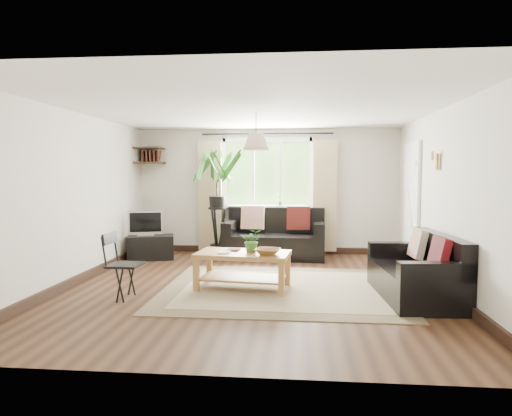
# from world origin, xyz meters

# --- Properties ---
(floor) EXTENTS (5.50, 5.50, 0.00)m
(floor) POSITION_xyz_m (0.00, 0.00, 0.00)
(floor) COLOR black
(floor) RESTS_ON ground
(ceiling) EXTENTS (5.50, 5.50, 0.00)m
(ceiling) POSITION_xyz_m (0.00, 0.00, 2.40)
(ceiling) COLOR white
(ceiling) RESTS_ON floor
(wall_back) EXTENTS (5.00, 0.02, 2.40)m
(wall_back) POSITION_xyz_m (0.00, 2.75, 1.20)
(wall_back) COLOR beige
(wall_back) RESTS_ON floor
(wall_front) EXTENTS (5.00, 0.02, 2.40)m
(wall_front) POSITION_xyz_m (0.00, -2.75, 1.20)
(wall_front) COLOR beige
(wall_front) RESTS_ON floor
(wall_left) EXTENTS (0.02, 5.50, 2.40)m
(wall_left) POSITION_xyz_m (-2.50, 0.00, 1.20)
(wall_left) COLOR beige
(wall_left) RESTS_ON floor
(wall_right) EXTENTS (0.02, 5.50, 2.40)m
(wall_right) POSITION_xyz_m (2.50, 0.00, 1.20)
(wall_right) COLOR beige
(wall_right) RESTS_ON floor
(rug) EXTENTS (3.12, 2.67, 0.02)m
(rug) POSITION_xyz_m (0.38, -0.07, 0.01)
(rug) COLOR beige
(rug) RESTS_ON floor
(window) EXTENTS (2.50, 0.16, 2.16)m
(window) POSITION_xyz_m (0.00, 2.71, 1.55)
(window) COLOR white
(window) RESTS_ON wall_back
(door) EXTENTS (0.06, 0.96, 2.06)m
(door) POSITION_xyz_m (2.47, 1.70, 1.00)
(door) COLOR silver
(door) RESTS_ON wall_right
(corner_shelf) EXTENTS (0.50, 0.50, 0.34)m
(corner_shelf) POSITION_xyz_m (-2.25, 2.50, 1.89)
(corner_shelf) COLOR black
(corner_shelf) RESTS_ON wall_back
(pendant_lamp) EXTENTS (0.36, 0.36, 0.54)m
(pendant_lamp) POSITION_xyz_m (0.00, 0.40, 2.05)
(pendant_lamp) COLOR beige
(pendant_lamp) RESTS_ON ceiling
(wall_sconce) EXTENTS (0.12, 0.12, 0.28)m
(wall_sconce) POSITION_xyz_m (2.43, 0.30, 1.74)
(wall_sconce) COLOR beige
(wall_sconce) RESTS_ON wall_right
(sofa_back) EXTENTS (1.87, 1.00, 0.86)m
(sofa_back) POSITION_xyz_m (0.17, 2.23, 0.43)
(sofa_back) COLOR black
(sofa_back) RESTS_ON floor
(sofa_right) EXTENTS (1.66, 0.91, 0.76)m
(sofa_right) POSITION_xyz_m (2.04, -0.36, 0.38)
(sofa_right) COLOR black
(sofa_right) RESTS_ON floor
(coffee_table) EXTENTS (1.29, 0.80, 0.50)m
(coffee_table) POSITION_xyz_m (-0.12, -0.12, 0.25)
(coffee_table) COLOR brown
(coffee_table) RESTS_ON floor
(table_plant) EXTENTS (0.31, 0.28, 0.31)m
(table_plant) POSITION_xyz_m (-0.01, -0.07, 0.65)
(table_plant) COLOR #3B712D
(table_plant) RESTS_ON coffee_table
(bowl) EXTENTS (0.39, 0.39, 0.08)m
(bowl) POSITION_xyz_m (0.21, -0.27, 0.54)
(bowl) COLOR brown
(bowl) RESTS_ON coffee_table
(book_a) EXTENTS (0.16, 0.21, 0.02)m
(book_a) POSITION_xyz_m (-0.45, -0.19, 0.51)
(book_a) COLOR white
(book_a) RESTS_ON coffee_table
(book_b) EXTENTS (0.18, 0.23, 0.02)m
(book_b) POSITION_xyz_m (-0.35, 0.04, 0.51)
(book_b) COLOR #592E23
(book_b) RESTS_ON coffee_table
(tv_stand) EXTENTS (0.89, 0.66, 0.43)m
(tv_stand) POSITION_xyz_m (-2.04, 1.86, 0.22)
(tv_stand) COLOR black
(tv_stand) RESTS_ON floor
(tv) EXTENTS (0.65, 0.37, 0.47)m
(tv) POSITION_xyz_m (-2.13, 1.86, 0.67)
(tv) COLOR #A5A5AA
(tv) RESTS_ON tv_stand
(palm_stand) EXTENTS (0.87, 0.87, 1.99)m
(palm_stand) POSITION_xyz_m (-0.89, 2.20, 0.99)
(palm_stand) COLOR black
(palm_stand) RESTS_ON floor
(folding_chair) EXTENTS (0.44, 0.44, 0.82)m
(folding_chair) POSITION_xyz_m (-1.51, -0.72, 0.41)
(folding_chair) COLOR black
(folding_chair) RESTS_ON floor
(sill_plant) EXTENTS (0.14, 0.10, 0.27)m
(sill_plant) POSITION_xyz_m (0.25, 2.63, 1.06)
(sill_plant) COLOR #2D6023
(sill_plant) RESTS_ON window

